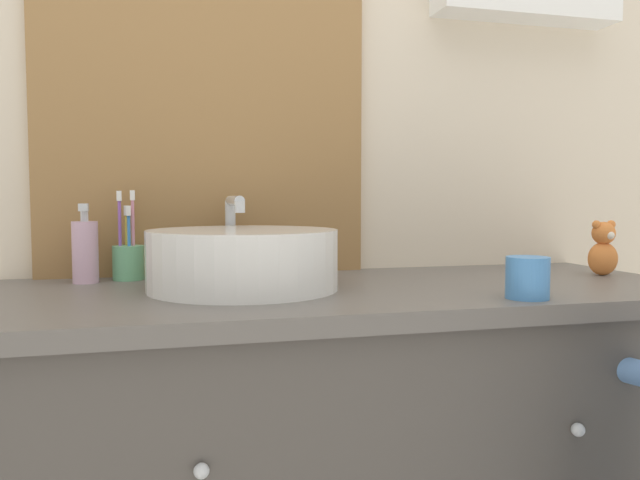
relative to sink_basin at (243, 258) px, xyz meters
The scene contains 7 objects.
wall_back 0.57m from the sink_basin, 51.39° to the left, with size 3.20×0.18×2.50m.
vanity_counter 0.51m from the sink_basin, ahead, with size 1.45×0.60×0.80m.
sink_basin is the anchor object (origin of this frame).
toothbrush_holder 0.31m from the sink_basin, 137.54° to the left, with size 0.07×0.07×0.20m.
soap_dispenser 0.36m from the sink_basin, 150.63° to the left, with size 0.05×0.05×0.17m.
teddy_bear 0.84m from the sink_basin, ahead, with size 0.07×0.06×0.13m.
drinking_cup 0.54m from the sink_basin, 27.14° to the right, with size 0.08×0.08×0.08m, color #4789D1.
Camera 1 is at (-0.38, -0.91, 0.98)m, focal length 35.00 mm.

